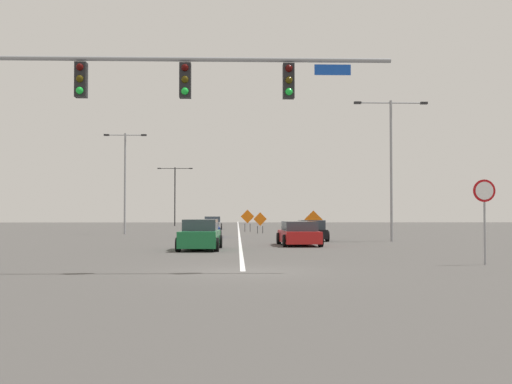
% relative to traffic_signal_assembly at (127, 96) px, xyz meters
% --- Properties ---
extents(ground, '(206.37, 206.37, 0.00)m').
position_rel_traffic_signal_assembly_xyz_m(ground, '(3.45, 0.02, -5.23)').
color(ground, '#4C4947').
extents(road_centre_stripe, '(0.16, 114.65, 0.01)m').
position_rel_traffic_signal_assembly_xyz_m(road_centre_stripe, '(3.45, 57.34, -5.23)').
color(road_centre_stripe, white).
rests_on(road_centre_stripe, ground).
extents(traffic_signal_assembly, '(12.51, 0.44, 6.91)m').
position_rel_traffic_signal_assembly_xyz_m(traffic_signal_assembly, '(0.00, 0.00, 0.00)').
color(traffic_signal_assembly, gray).
rests_on(traffic_signal_assembly, ground).
extents(stop_sign, '(0.76, 0.07, 2.87)m').
position_rel_traffic_signal_assembly_xyz_m(stop_sign, '(11.62, 2.25, -3.21)').
color(stop_sign, gray).
rests_on(stop_sign, ground).
extents(street_lamp_mid_right, '(3.54, 0.24, 8.41)m').
position_rel_traffic_signal_assembly_xyz_m(street_lamp_mid_right, '(-6.05, 34.46, -0.27)').
color(street_lamp_mid_right, gray).
rests_on(street_lamp_mid_right, ground).
extents(street_lamp_near_right, '(4.77, 0.24, 8.01)m').
position_rel_traffic_signal_assembly_xyz_m(street_lamp_near_right, '(-5.18, 68.44, -0.39)').
color(street_lamp_near_right, black).
rests_on(street_lamp_near_right, ground).
extents(street_lamp_mid_left, '(4.60, 0.24, 8.75)m').
position_rel_traffic_signal_assembly_xyz_m(street_lamp_mid_left, '(12.84, 20.30, -0.01)').
color(street_lamp_mid_left, gray).
rests_on(street_lamp_mid_left, ground).
extents(construction_sign_right_shoulder, '(1.29, 0.27, 2.08)m').
position_rel_traffic_signal_assembly_xyz_m(construction_sign_right_shoulder, '(4.27, 41.39, -3.91)').
color(construction_sign_right_shoulder, orange).
rests_on(construction_sign_right_shoulder, ground).
extents(construction_sign_right_lane, '(1.35, 0.20, 1.94)m').
position_rel_traffic_signal_assembly_xyz_m(construction_sign_right_lane, '(8.73, 26.46, -4.04)').
color(construction_sign_right_lane, orange).
rests_on(construction_sign_right_lane, ground).
extents(construction_sign_left_shoulder, '(1.17, 0.25, 1.82)m').
position_rel_traffic_signal_assembly_xyz_m(construction_sign_left_shoulder, '(5.28, 36.29, -4.09)').
color(construction_sign_left_shoulder, orange).
rests_on(construction_sign_left_shoulder, ground).
extents(car_green_passing, '(2.04, 4.34, 1.44)m').
position_rel_traffic_signal_assembly_xyz_m(car_green_passing, '(1.53, 11.45, -4.56)').
color(car_green_passing, '#196B38').
rests_on(car_green_passing, ground).
extents(car_red_far, '(2.21, 4.51, 1.30)m').
position_rel_traffic_signal_assembly_xyz_m(car_red_far, '(6.61, 15.32, -4.61)').
color(car_red_far, red).
rests_on(car_red_far, ground).
extents(car_silver_approaching, '(2.14, 4.58, 1.39)m').
position_rel_traffic_signal_assembly_xyz_m(car_silver_approaching, '(0.64, 50.17, -4.57)').
color(car_silver_approaching, '#B7BABF').
rests_on(car_silver_approaching, ground).
extents(car_blue_distant, '(2.25, 4.51, 1.24)m').
position_rel_traffic_signal_assembly_xyz_m(car_blue_distant, '(1.06, 27.86, -4.63)').
color(car_blue_distant, '#1E389E').
rests_on(car_blue_distant, ground).
extents(car_black_mid, '(1.98, 3.97, 1.30)m').
position_rel_traffic_signal_assembly_xyz_m(car_black_mid, '(7.98, 21.47, -4.62)').
color(car_black_mid, black).
rests_on(car_black_mid, ground).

